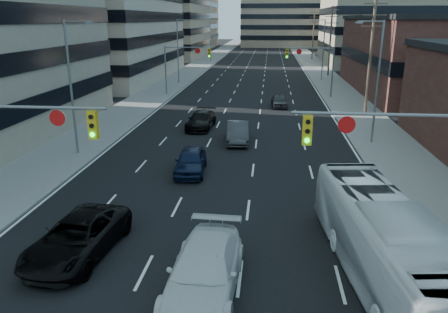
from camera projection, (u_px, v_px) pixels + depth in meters
name	position (u px, v px, depth m)	size (l,w,h in m)	color
road_surface	(262.00, 50.00, 133.74)	(18.00, 300.00, 0.02)	black
sidewalk_left	(224.00, 49.00, 134.85)	(5.00, 300.00, 0.15)	slate
sidewalk_right	(300.00, 50.00, 132.59)	(5.00, 300.00, 0.15)	slate
office_left_far	(160.00, 23.00, 105.24)	(20.00, 30.00, 16.00)	gray
storefront_right_mid	(443.00, 57.00, 54.16)	(20.00, 30.00, 9.00)	#472119
office_right_far	(381.00, 29.00, 89.34)	(22.00, 28.00, 14.00)	gray
bg_block_left	(178.00, 16.00, 142.96)	(24.00, 24.00, 20.00)	#ADA089
bg_block_right	(371.00, 29.00, 128.78)	(22.00, 22.00, 12.00)	gray
signal_near_left	(14.00, 143.00, 17.48)	(6.59, 0.33, 6.00)	slate
signal_near_right	(398.00, 154.00, 16.01)	(6.59, 0.33, 6.00)	slate
signal_far_left	(184.00, 60.00, 52.59)	(6.09, 0.33, 6.00)	slate
signal_far_right	(313.00, 61.00, 51.08)	(6.09, 0.33, 6.00)	slate
utility_pole_block	(371.00, 55.00, 41.66)	(2.20, 0.28, 11.00)	#4C3D2D
utility_pole_midblock	(330.00, 40.00, 70.11)	(2.20, 0.28, 11.00)	#4C3D2D
utility_pole_distant	(313.00, 34.00, 98.56)	(2.20, 0.28, 11.00)	#4C3D2D
streetlight_left_near	(73.00, 82.00, 28.93)	(2.03, 0.22, 9.00)	slate
streetlight_left_mid	(179.00, 48.00, 62.12)	(2.03, 0.22, 9.00)	slate
streetlight_left_far	(211.00, 38.00, 95.30)	(2.03, 0.22, 9.00)	slate
streetlight_right_near	(376.00, 77.00, 31.64)	(2.03, 0.22, 9.00)	slate
streetlight_right_far	(322.00, 47.00, 64.82)	(2.03, 0.22, 9.00)	slate
black_pickup	(77.00, 237.00, 17.34)	(2.58, 5.59, 1.55)	black
white_van	(205.00, 270.00, 14.96)	(2.35, 5.78, 1.68)	silver
transit_bus	(385.00, 242.00, 15.47)	(2.52, 10.79, 3.00)	white
sedan_blue	(191.00, 161.00, 26.75)	(1.77, 4.40, 1.50)	black
sedan_grey_center	(238.00, 132.00, 33.38)	(1.62, 4.64, 1.53)	#323234
sedan_black_far	(201.00, 120.00, 37.62)	(2.03, 4.99, 1.45)	black
sedan_grey_right	(279.00, 101.00, 46.70)	(1.60, 3.98, 1.35)	#353537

